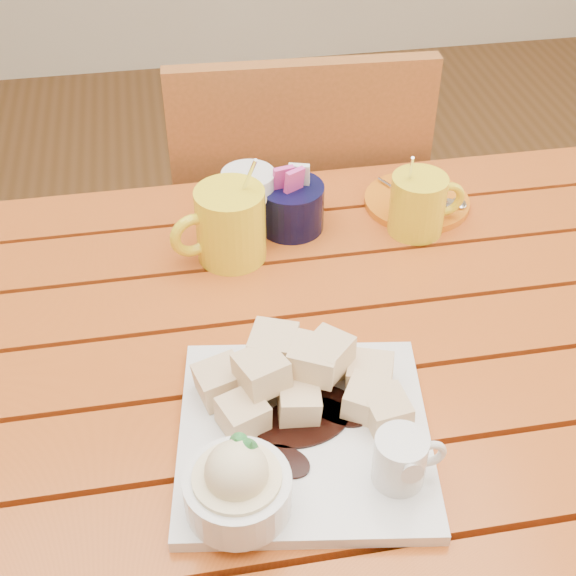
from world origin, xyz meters
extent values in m
cube|color=#913A12|center=(0.00, -0.23, 0.73)|extent=(1.20, 0.11, 0.03)
cube|color=#913A12|center=(0.00, -0.11, 0.73)|extent=(1.20, 0.11, 0.03)
cube|color=#913A12|center=(0.00, 0.00, 0.73)|extent=(1.20, 0.11, 0.03)
cube|color=#913A12|center=(0.00, 0.11, 0.73)|extent=(1.20, 0.11, 0.03)
cube|color=#913A12|center=(0.00, 0.23, 0.73)|extent=(1.20, 0.11, 0.03)
cube|color=#913A12|center=(0.00, 0.34, 0.73)|extent=(1.20, 0.11, 0.03)
cube|color=#913A12|center=(0.00, 0.36, 0.68)|extent=(1.12, 0.04, 0.08)
cylinder|color=#913A12|center=(0.55, 0.35, 0.36)|extent=(0.06, 0.06, 0.72)
cube|color=white|center=(0.01, -0.14, 0.76)|extent=(0.31, 0.31, 0.02)
cube|color=#C9893D|center=(-0.06, -0.13, 0.78)|extent=(0.06, 0.06, 0.04)
cube|color=#C9893D|center=(-0.03, -0.10, 0.82)|extent=(0.06, 0.06, 0.04)
cube|color=#C9893D|center=(0.09, -0.09, 0.78)|extent=(0.06, 0.06, 0.04)
cube|color=#C9893D|center=(-0.07, -0.07, 0.78)|extent=(0.06, 0.06, 0.04)
cube|color=#C9893D|center=(0.01, -0.12, 0.78)|extent=(0.05, 0.05, 0.04)
cube|color=#C9893D|center=(0.04, -0.06, 0.78)|extent=(0.06, 0.06, 0.04)
cube|color=#C9893D|center=(-0.02, -0.06, 0.78)|extent=(0.07, 0.07, 0.04)
cube|color=#C9893D|center=(0.03, -0.09, 0.82)|extent=(0.06, 0.06, 0.04)
cube|color=#C9893D|center=(0.08, -0.13, 0.78)|extent=(0.07, 0.07, 0.04)
cube|color=#C9893D|center=(0.10, -0.15, 0.78)|extent=(0.05, 0.05, 0.04)
cube|color=#C9893D|center=(0.04, -0.08, 0.82)|extent=(0.07, 0.07, 0.04)
cube|color=#C9893D|center=(-0.01, -0.06, 0.82)|extent=(0.06, 0.06, 0.04)
cylinder|color=white|center=(-0.07, -0.22, 0.79)|extent=(0.11, 0.11, 0.04)
cylinder|color=#FFEEBB|center=(-0.07, -0.22, 0.80)|extent=(0.09, 0.09, 0.03)
sphere|color=#FFEEBB|center=(-0.07, -0.22, 0.82)|extent=(0.06, 0.06, 0.06)
cone|color=#2B853C|center=(-0.06, -0.22, 0.84)|extent=(0.03, 0.04, 0.03)
cone|color=#2B853C|center=(-0.07, -0.21, 0.84)|extent=(0.03, 0.03, 0.02)
cylinder|color=white|center=(0.09, -0.22, 0.79)|extent=(0.05, 0.05, 0.06)
cylinder|color=black|center=(0.09, -0.22, 0.82)|extent=(0.04, 0.04, 0.01)
cone|color=white|center=(0.09, -0.25, 0.82)|extent=(0.02, 0.02, 0.03)
torus|color=white|center=(0.12, -0.22, 0.80)|extent=(0.04, 0.01, 0.04)
cylinder|color=yellow|center=(-0.03, 0.20, 0.80)|extent=(0.10, 0.10, 0.11)
cylinder|color=black|center=(-0.03, 0.20, 0.85)|extent=(0.08, 0.08, 0.01)
torus|color=yellow|center=(-0.08, 0.18, 0.80)|extent=(0.07, 0.03, 0.07)
cylinder|color=silver|center=(-0.01, 0.21, 0.84)|extent=(0.04, 0.05, 0.14)
cylinder|color=yellow|center=(0.24, 0.21, 0.79)|extent=(0.08, 0.08, 0.09)
cylinder|color=black|center=(0.24, 0.21, 0.83)|extent=(0.07, 0.07, 0.01)
torus|color=yellow|center=(0.29, 0.22, 0.79)|extent=(0.06, 0.02, 0.05)
cylinder|color=silver|center=(0.23, 0.22, 0.83)|extent=(0.02, 0.05, 0.12)
cylinder|color=white|center=(0.01, 0.27, 0.80)|extent=(0.08, 0.08, 0.09)
cylinder|color=white|center=(0.01, 0.27, 0.84)|extent=(0.06, 0.06, 0.01)
cone|color=white|center=(0.01, 0.23, 0.83)|extent=(0.03, 0.03, 0.03)
torus|color=white|center=(0.05, 0.27, 0.80)|extent=(0.05, 0.02, 0.05)
cylinder|color=black|center=(0.07, 0.25, 0.78)|extent=(0.09, 0.09, 0.07)
cube|color=#E43EA0|center=(0.05, 0.25, 0.83)|extent=(0.03, 0.02, 0.04)
cube|color=white|center=(0.08, 0.26, 0.83)|extent=(0.03, 0.02, 0.04)
cube|color=#E43EA0|center=(0.07, 0.24, 0.83)|extent=(0.03, 0.03, 0.04)
cylinder|color=orange|center=(0.26, 0.28, 0.76)|extent=(0.16, 0.16, 0.01)
cylinder|color=silver|center=(0.25, 0.28, 0.76)|extent=(0.06, 0.10, 0.01)
cylinder|color=silver|center=(0.26, 0.28, 0.76)|extent=(0.02, 0.11, 0.01)
ellipsoid|color=silver|center=(0.31, 0.25, 0.76)|extent=(0.02, 0.03, 0.01)
ellipsoid|color=silver|center=(0.32, 0.25, 0.76)|extent=(0.02, 0.03, 0.01)
cube|color=brown|center=(0.13, 0.64, 0.45)|extent=(0.45, 0.45, 0.03)
cylinder|color=brown|center=(0.32, 0.82, 0.22)|extent=(0.04, 0.04, 0.43)
cylinder|color=brown|center=(-0.05, 0.83, 0.22)|extent=(0.04, 0.04, 0.43)
cylinder|color=brown|center=(0.30, 0.45, 0.22)|extent=(0.04, 0.04, 0.43)
cylinder|color=brown|center=(-0.07, 0.46, 0.22)|extent=(0.04, 0.04, 0.43)
cube|color=brown|center=(0.12, 0.44, 0.69)|extent=(0.43, 0.05, 0.45)
camera|label=1|loc=(-0.11, -0.69, 1.43)|focal=50.00mm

